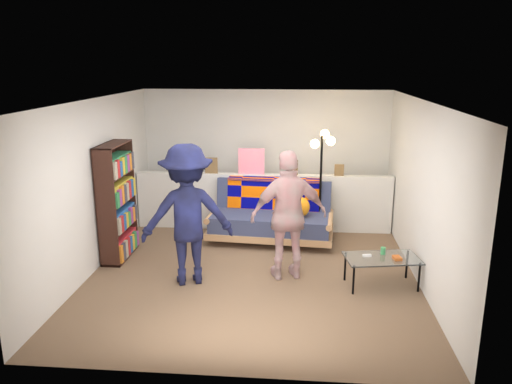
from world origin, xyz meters
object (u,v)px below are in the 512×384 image
(coffee_table, at_px, (382,259))
(floor_lamp, at_px, (322,163))
(futon_sofa, at_px, (272,216))
(person_left, at_px, (187,215))
(bookshelf, at_px, (117,205))
(person_right, at_px, (289,216))

(coffee_table, height_order, floor_lamp, floor_lamp)
(floor_lamp, bearing_deg, futon_sofa, -169.31)
(floor_lamp, bearing_deg, person_left, -134.62)
(futon_sofa, relative_size, bookshelf, 1.21)
(futon_sofa, distance_m, coffee_table, 2.25)
(futon_sofa, xyz_separation_m, bookshelf, (-2.27, -0.93, 0.41))
(futon_sofa, relative_size, coffee_table, 2.04)
(coffee_table, distance_m, person_right, 1.36)
(bookshelf, xyz_separation_m, person_left, (1.25, -0.77, 0.13))
(bookshelf, distance_m, floor_lamp, 3.29)
(bookshelf, height_order, person_left, person_left)
(bookshelf, height_order, coffee_table, bookshelf)
(bookshelf, relative_size, person_left, 0.93)
(person_left, relative_size, person_right, 1.06)
(person_left, bearing_deg, floor_lamp, -152.28)
(coffee_table, height_order, person_left, person_left)
(floor_lamp, distance_m, person_left, 2.62)
(futon_sofa, height_order, bookshelf, bookshelf)
(floor_lamp, xyz_separation_m, person_left, (-1.83, -1.85, -0.35))
(bookshelf, height_order, person_right, person_right)
(person_left, bearing_deg, coffee_table, 163.91)
(futon_sofa, xyz_separation_m, coffee_table, (1.54, -1.63, -0.03))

